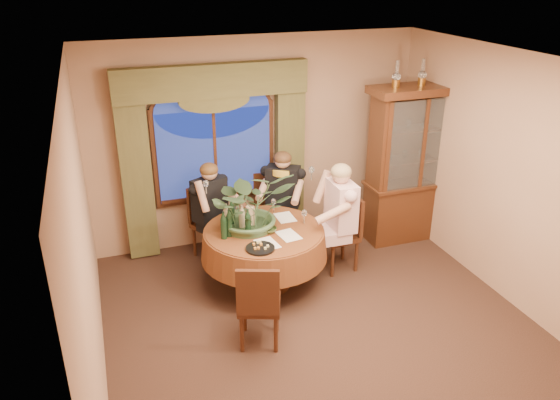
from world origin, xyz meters
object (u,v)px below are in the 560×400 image
object	(u,v)px
dining_table	(264,257)
china_cabinet	(413,165)
chair_right	(339,234)
chair_back	(212,223)
wine_bottle_4	(232,213)
chair_back_right	(268,212)
person_back	(210,212)
chair_front_left	(259,302)
wine_bottle_1	(226,217)
stoneware_vase	(250,217)
olive_bowl	(269,230)
oil_lamp_left	(397,74)
person_scarf	(283,200)
oil_lamp_center	(423,72)
oil_lamp_right	(448,70)
wine_bottle_2	(248,222)
person_pink	(340,220)
wine_bottle_5	(229,223)
centerpiece_plant	(250,177)
wine_bottle_0	(224,225)

from	to	relation	value
dining_table	china_cabinet	xyz separation A→B (m)	(2.32, 0.58, 0.71)
chair_right	chair_back	xyz separation A→B (m)	(-1.45, 0.83, 0.00)
chair_right	chair_back	distance (m)	1.67
chair_right	wine_bottle_4	xyz separation A→B (m)	(-1.33, 0.16, 0.44)
chair_back_right	person_back	world-z (taller)	person_back
chair_front_left	wine_bottle_1	world-z (taller)	wine_bottle_1
chair_back_right	stoneware_vase	size ratio (longest dim) A/B	3.67
wine_bottle_1	olive_bowl	bearing A→B (deg)	-26.06
oil_lamp_left	person_scarf	size ratio (longest dim) A/B	0.25
china_cabinet	oil_lamp_center	distance (m)	1.25
wine_bottle_4	person_scarf	bearing A→B (deg)	36.79
oil_lamp_right	chair_front_left	world-z (taller)	oil_lamp_right
wine_bottle_2	wine_bottle_4	world-z (taller)	same
person_scarf	wine_bottle_1	world-z (taller)	person_scarf
china_cabinet	chair_back_right	bearing A→B (deg)	167.52
person_pink	wine_bottle_1	bearing A→B (deg)	84.34
chair_right	china_cabinet	bearing A→B (deg)	-73.53
chair_right	wine_bottle_1	world-z (taller)	wine_bottle_1
china_cabinet	wine_bottle_5	xyz separation A→B (m)	(-2.74, -0.60, -0.17)
dining_table	person_pink	world-z (taller)	person_pink
person_pink	wine_bottle_2	world-z (taller)	person_pink
chair_back_right	chair_back	distance (m)	0.82
person_back	olive_bowl	xyz separation A→B (m)	(0.50, -0.92, 0.10)
person_back	wine_bottle_5	bearing A→B (deg)	63.94
oil_lamp_center	wine_bottle_5	world-z (taller)	oil_lamp_center
wine_bottle_5	wine_bottle_1	bearing A→B (deg)	86.64
centerpiece_plant	stoneware_vase	bearing A→B (deg)	-164.38
dining_table	chair_back_right	size ratio (longest dim) A/B	1.57
chair_back_right	person_scarf	distance (m)	0.30
oil_lamp_center	centerpiece_plant	size ratio (longest dim) A/B	0.31
oil_lamp_right	wine_bottle_5	xyz separation A→B (m)	(-3.12, -0.60, -1.42)
chair_back_right	wine_bottle_0	xyz separation A→B (m)	(-0.87, -1.07, 0.44)
oil_lamp_right	centerpiece_plant	size ratio (longest dim) A/B	0.31
olive_bowl	wine_bottle_0	world-z (taller)	wine_bottle_0
wine_bottle_1	wine_bottle_4	size ratio (longest dim) A/B	1.00
oil_lamp_left	chair_right	size ratio (longest dim) A/B	0.35
china_cabinet	oil_lamp_right	world-z (taller)	oil_lamp_right
stoneware_vase	oil_lamp_center	bearing A→B (deg)	10.41
oil_lamp_left	olive_bowl	xyz separation A→B (m)	(-1.91, -0.66, -1.56)
oil_lamp_right	chair_right	xyz separation A→B (m)	(-1.69, -0.50, -1.85)
person_pink	wine_bottle_1	size ratio (longest dim) A/B	4.42
wine_bottle_1	oil_lamp_center	bearing A→B (deg)	9.05
wine_bottle_5	stoneware_vase	bearing A→B (deg)	27.37
centerpiece_plant	wine_bottle_4	bearing A→B (deg)	154.07
chair_back_right	wine_bottle_0	size ratio (longest dim) A/B	2.91
chair_front_left	person_pink	world-z (taller)	person_pink
dining_table	chair_back	size ratio (longest dim) A/B	1.57
person_pink	olive_bowl	bearing A→B (deg)	94.79
person_pink	wine_bottle_0	world-z (taller)	person_pink
china_cabinet	wine_bottle_2	size ratio (longest dim) A/B	6.56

